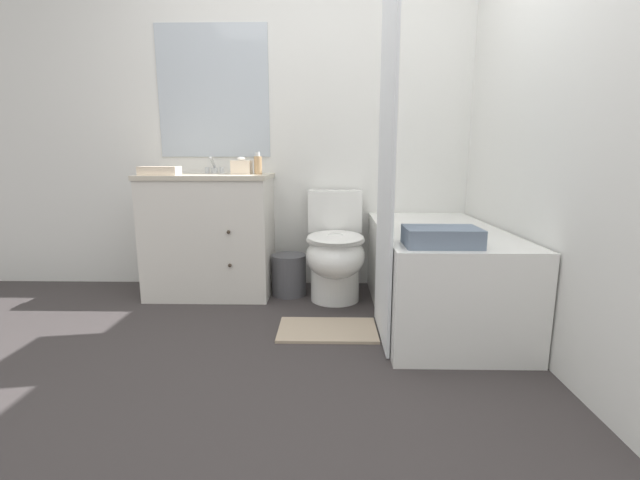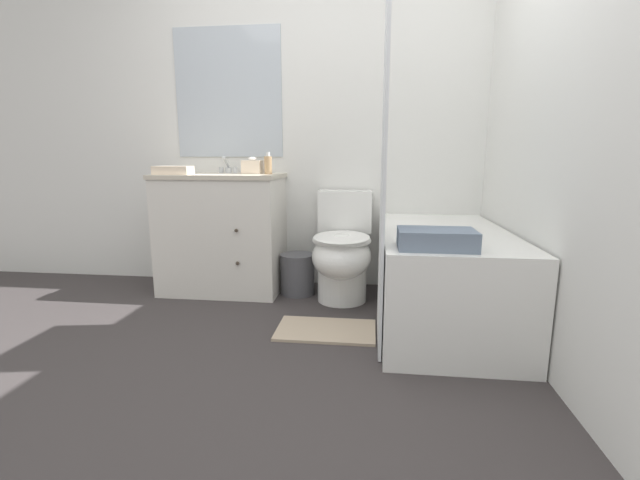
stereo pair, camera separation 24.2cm
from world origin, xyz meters
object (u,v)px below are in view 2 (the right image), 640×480
(hand_towel_folded, at_px, (173,170))
(bath_mat, at_px, (326,330))
(sink_faucet, at_px, (228,168))
(bathtub, at_px, (442,276))
(toilet, at_px, (342,252))
(vanity_cabinet, at_px, (223,232))
(tissue_box, at_px, (253,167))
(soap_dispenser, at_px, (268,164))
(bath_towel_folded, at_px, (436,239))
(wastebasket, at_px, (298,274))

(hand_towel_folded, bearing_deg, bath_mat, -25.30)
(sink_faucet, bearing_deg, bathtub, -22.00)
(toilet, bearing_deg, sink_faucet, 161.36)
(vanity_cabinet, distance_m, bathtub, 1.58)
(tissue_box, distance_m, soap_dispenser, 0.12)
(hand_towel_folded, bearing_deg, bath_towel_folded, -25.71)
(wastebasket, height_order, soap_dispenser, soap_dispenser)
(vanity_cabinet, xyz_separation_m, toilet, (0.89, -0.13, -0.10))
(bath_towel_folded, bearing_deg, vanity_cabinet, 145.14)
(vanity_cabinet, xyz_separation_m, sink_faucet, (-0.00, 0.17, 0.45))
(vanity_cabinet, distance_m, bath_towel_folded, 1.69)
(bathtub, xyz_separation_m, wastebasket, (-0.95, 0.41, -0.14))
(wastebasket, xyz_separation_m, tissue_box, (-0.32, 0.05, 0.76))
(vanity_cabinet, height_order, toilet, vanity_cabinet)
(sink_faucet, relative_size, wastebasket, 0.49)
(tissue_box, relative_size, hand_towel_folded, 0.53)
(bath_mat, bearing_deg, tissue_box, 130.23)
(bath_towel_folded, bearing_deg, soap_dispenser, 137.05)
(toilet, xyz_separation_m, bath_mat, (-0.05, -0.56, -0.33))
(soap_dispenser, height_order, bath_mat, soap_dispenser)
(hand_towel_folded, xyz_separation_m, bath_towel_folded, (1.65, -0.80, -0.28))
(toilet, height_order, tissue_box, tissue_box)
(toilet, bearing_deg, soap_dispenser, 167.09)
(wastebasket, distance_m, hand_towel_folded, 1.12)
(hand_towel_folded, height_order, bath_mat, hand_towel_folded)
(bathtub, height_order, tissue_box, tissue_box)
(tissue_box, height_order, hand_towel_folded, tissue_box)
(vanity_cabinet, xyz_separation_m, wastebasket, (0.56, -0.03, -0.29))
(wastebasket, xyz_separation_m, bath_towel_folded, (0.82, -0.93, 0.46))
(toilet, bearing_deg, bath_mat, -95.05)
(vanity_cabinet, relative_size, bathtub, 0.63)
(vanity_cabinet, xyz_separation_m, hand_towel_folded, (-0.27, -0.17, 0.45))
(vanity_cabinet, distance_m, hand_towel_folded, 0.55)
(wastebasket, bearing_deg, bath_mat, -67.08)
(sink_faucet, height_order, tissue_box, sink_faucet)
(toilet, bearing_deg, tissue_box, 167.18)
(toilet, distance_m, hand_towel_folded, 1.28)
(hand_towel_folded, distance_m, bath_towel_folded, 1.86)
(toilet, relative_size, bathtub, 0.53)
(sink_faucet, bearing_deg, tissue_box, -32.72)
(bathtub, bearing_deg, toilet, 153.45)
(sink_faucet, xyz_separation_m, wastebasket, (0.56, -0.20, -0.75))
(soap_dispenser, bearing_deg, toilet, -12.91)
(sink_faucet, xyz_separation_m, toilet, (0.89, -0.30, -0.56))
(soap_dispenser, bearing_deg, vanity_cabinet, 179.22)
(vanity_cabinet, relative_size, hand_towel_folded, 3.47)
(sink_faucet, bearing_deg, bath_mat, -45.87)
(soap_dispenser, bearing_deg, sink_faucet, 153.40)
(toilet, bearing_deg, bath_towel_folded, -59.33)
(vanity_cabinet, distance_m, wastebasket, 0.63)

